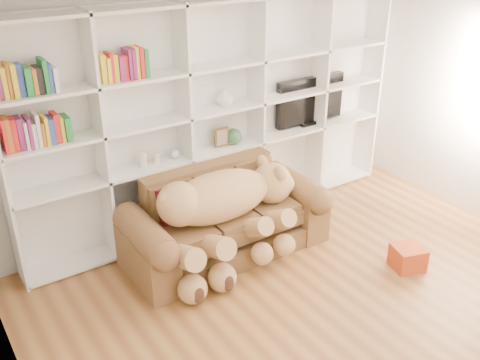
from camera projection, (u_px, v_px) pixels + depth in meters
floor at (372, 333)px, 4.39m from camera, size 5.00×5.00×0.00m
wall_left at (33, 317)px, 2.55m from camera, size 0.02×5.00×2.70m
wall_back at (211, 99)px, 5.67m from camera, size 5.00×0.02×2.70m
bookshelf at (198, 110)px, 5.46m from camera, size 4.43×0.35×2.40m
sofa at (224, 223)px, 5.35m from camera, size 2.03×0.88×0.85m
teddy_bear at (225, 208)px, 5.05m from camera, size 1.61×0.86×0.93m
throw_pillow at (175, 204)px, 5.09m from camera, size 0.39×0.25×0.39m
gift_box at (408, 257)px, 5.17m from camera, size 0.35×0.34×0.23m
tv at (310, 101)px, 6.28m from camera, size 0.95×0.18×0.56m
picture_frame at (221, 137)px, 5.68m from camera, size 0.17×0.04×0.21m
green_vase at (234, 136)px, 5.77m from camera, size 0.17×0.17×0.17m
figurine_tall at (143, 159)px, 5.24m from camera, size 0.09×0.09×0.15m
figurine_short at (156, 158)px, 5.32m from camera, size 0.07×0.07×0.11m
snow_globe at (175, 154)px, 5.43m from camera, size 0.09×0.09×0.09m
shelf_vase at (225, 97)px, 5.52m from camera, size 0.23×0.23×0.18m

